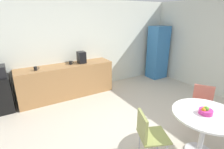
# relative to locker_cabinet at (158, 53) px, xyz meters

# --- Properties ---
(ground_plane) EXTENTS (6.00, 6.00, 0.00)m
(ground_plane) POSITION_rel_locker_cabinet_xyz_m (-2.55, -2.55, -0.91)
(ground_plane) COLOR beige
(wall_back) EXTENTS (6.00, 0.10, 2.60)m
(wall_back) POSITION_rel_locker_cabinet_xyz_m (-2.55, 0.45, 0.39)
(wall_back) COLOR silver
(wall_back) RESTS_ON ground_plane
(counter_block) EXTENTS (2.52, 0.60, 0.90)m
(counter_block) POSITION_rel_locker_cabinet_xyz_m (-3.27, 0.10, -0.46)
(counter_block) COLOR #9E7042
(counter_block) RESTS_ON ground_plane
(locker_cabinet) EXTENTS (0.60, 0.50, 1.82)m
(locker_cabinet) POSITION_rel_locker_cabinet_xyz_m (0.00, 0.00, 0.00)
(locker_cabinet) COLOR #3372B2
(locker_cabinet) RESTS_ON ground_plane
(round_table) EXTENTS (1.01, 1.01, 0.76)m
(round_table) POSITION_rel_locker_cabinet_xyz_m (-2.06, -3.12, -0.31)
(round_table) COLOR silver
(round_table) RESTS_ON ground_plane
(chair_coral) EXTENTS (0.58, 0.58, 0.83)m
(chair_coral) POSITION_rel_locker_cabinet_xyz_m (-1.30, -2.60, -0.39)
(chair_coral) COLOR silver
(chair_coral) RESTS_ON ground_plane
(chair_olive) EXTENTS (0.55, 0.55, 0.83)m
(chair_olive) POSITION_rel_locker_cabinet_xyz_m (-2.91, -2.77, -0.39)
(chair_olive) COLOR silver
(chair_olive) RESTS_ON ground_plane
(fruit_bowl) EXTENTS (0.20, 0.20, 0.13)m
(fruit_bowl) POSITION_rel_locker_cabinet_xyz_m (-2.09, -3.11, -0.10)
(fruit_bowl) COLOR #D8338C
(fruit_bowl) RESTS_ON round_table
(mug_white) EXTENTS (0.13, 0.08, 0.09)m
(mug_white) POSITION_rel_locker_cabinet_xyz_m (-3.13, 0.10, 0.04)
(mug_white) COLOR black
(mug_white) RESTS_ON counter_block
(mug_green) EXTENTS (0.13, 0.08, 0.09)m
(mug_green) POSITION_rel_locker_cabinet_xyz_m (-4.03, 0.02, 0.04)
(mug_green) COLOR black
(mug_green) RESTS_ON counter_block
(coffee_maker) EXTENTS (0.20, 0.24, 0.32)m
(coffee_maker) POSITION_rel_locker_cabinet_xyz_m (-2.82, 0.10, 0.15)
(coffee_maker) COLOR black
(coffee_maker) RESTS_ON counter_block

